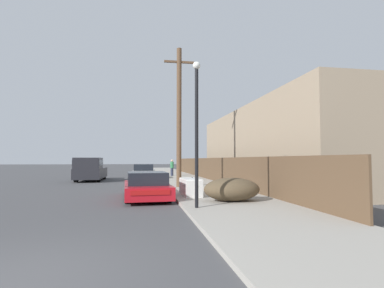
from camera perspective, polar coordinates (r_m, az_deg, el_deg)
ground_plane at (r=5.15m, az=-31.73°, el=-22.03°), size 220.00×220.00×0.00m
sidewalk_curb at (r=28.29m, az=-2.52°, el=-6.34°), size 4.20×63.00×0.12m
discarded_fridge at (r=13.43m, az=-0.28°, el=-8.19°), size 0.79×1.84×0.78m
parked_sports_car_red at (r=13.35m, az=-8.66°, el=-7.97°), size 2.10×4.57×1.18m
car_parked_mid at (r=26.01m, az=-9.12°, el=-5.35°), size 2.02×4.50×1.33m
pickup_truck at (r=25.37m, az=-18.83°, el=-4.60°), size 2.01×5.30×1.86m
utility_pole at (r=17.89m, az=-2.49°, el=5.57°), size 1.80×0.29×8.28m
street_lamp at (r=10.11m, az=0.88°, el=4.11°), size 0.26×0.26×4.93m
brush_pile at (r=11.77m, az=7.59°, el=-8.57°), size 2.19×1.50×0.89m
wooden_fence at (r=26.51m, az=2.25°, el=-4.57°), size 0.08×39.01×1.73m
building_right_house at (r=22.03m, az=16.06°, el=-0.56°), size 6.00×19.44×5.21m
pedestrian at (r=29.58m, az=-3.84°, el=-4.48°), size 0.34×0.34×1.61m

